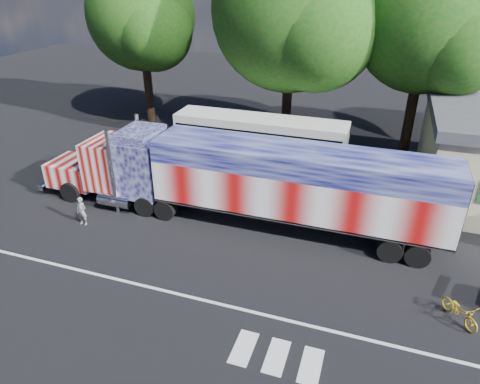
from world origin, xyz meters
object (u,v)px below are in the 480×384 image
(bicycle, at_px, (460,311))
(tree_n_mid, at_px, (294,11))
(woman, at_px, (82,211))
(tree_ne_a, at_px, (430,23))
(coach_bus, at_px, (260,141))
(semi_truck, at_px, (244,179))
(tree_nw_a, at_px, (143,16))

(bicycle, distance_m, tree_n_mid, 21.33)
(woman, distance_m, bicycle, 17.93)
(tree_n_mid, height_order, tree_ne_a, tree_n_mid)
(tree_n_mid, xyz_separation_m, tree_ne_a, (8.61, 0.30, -0.48))
(coach_bus, height_order, bicycle, coach_bus)
(semi_truck, relative_size, tree_n_mid, 1.49)
(coach_bus, height_order, tree_ne_a, tree_ne_a)
(tree_ne_a, bearing_deg, tree_nw_a, 177.26)
(woman, xyz_separation_m, tree_n_mid, (7.38, 15.03, 8.61))
(woman, xyz_separation_m, tree_ne_a, (15.98, 15.33, 8.13))
(woman, height_order, tree_n_mid, tree_n_mid)
(woman, height_order, tree_ne_a, tree_ne_a)
(semi_truck, height_order, coach_bus, semi_truck)
(tree_n_mid, relative_size, tree_ne_a, 1.11)
(tree_n_mid, relative_size, tree_nw_a, 1.15)
(tree_ne_a, bearing_deg, bicycle, -83.47)
(semi_truck, bearing_deg, tree_ne_a, 56.46)
(tree_ne_a, height_order, tree_nw_a, tree_ne_a)
(semi_truck, relative_size, coach_bus, 1.95)
(woman, height_order, bicycle, woman)
(coach_bus, bearing_deg, bicycle, -45.57)
(tree_nw_a, bearing_deg, coach_bus, -27.42)
(woman, distance_m, tree_n_mid, 18.83)
(tree_n_mid, xyz_separation_m, tree_nw_a, (-12.39, 1.30, -0.79))
(coach_bus, distance_m, tree_n_mid, 9.03)
(coach_bus, bearing_deg, tree_n_mid, 79.69)
(semi_truck, height_order, tree_nw_a, tree_nw_a)
(woman, bearing_deg, coach_bus, 59.05)
(tree_n_mid, bearing_deg, semi_truck, -87.68)
(semi_truck, height_order, tree_n_mid, tree_n_mid)
(coach_bus, distance_m, tree_ne_a, 12.89)
(woman, relative_size, tree_nw_a, 0.12)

